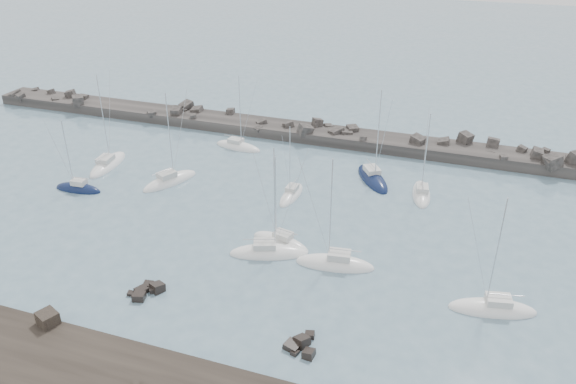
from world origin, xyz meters
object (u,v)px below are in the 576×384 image
(sailboat_2, at_px, (170,181))
(sailboat_0, at_px, (108,165))
(sailboat_6, at_px, (269,253))
(sailboat_7, at_px, (372,179))
(sailboat_3, at_px, (238,147))
(sailboat_5, at_px, (291,195))
(sailboat_9, at_px, (421,194))
(sailboat_10, at_px, (492,309))
(sailboat_8, at_px, (335,264))
(sailboat_4, at_px, (281,243))
(sailboat_1, at_px, (78,189))

(sailboat_2, bearing_deg, sailboat_0, 170.94)
(sailboat_6, height_order, sailboat_7, sailboat_7)
(sailboat_6, bearing_deg, sailboat_2, 148.04)
(sailboat_0, xyz_separation_m, sailboat_3, (16.29, 13.25, -0.01))
(sailboat_5, bearing_deg, sailboat_2, -174.32)
(sailboat_9, distance_m, sailboat_10, 24.92)
(sailboat_3, bearing_deg, sailboat_7, -10.92)
(sailboat_8, bearing_deg, sailboat_4, 163.59)
(sailboat_0, xyz_separation_m, sailboat_8, (40.38, -14.33, 0.02))
(sailboat_1, bearing_deg, sailboat_2, 30.06)
(sailboat_7, xyz_separation_m, sailboat_9, (7.46, -2.55, -0.00))
(sailboat_7, bearing_deg, sailboat_1, -156.43)
(sailboat_4, distance_m, sailboat_9, 23.29)
(sailboat_9, bearing_deg, sailboat_0, -172.65)
(sailboat_5, height_order, sailboat_10, sailboat_10)
(sailboat_1, distance_m, sailboat_8, 39.94)
(sailboat_7, height_order, sailboat_10, sailboat_7)
(sailboat_9, bearing_deg, sailboat_1, -162.70)
(sailboat_3, distance_m, sailboat_10, 50.91)
(sailboat_4, bearing_deg, sailboat_6, -103.69)
(sailboat_3, xyz_separation_m, sailboat_7, (23.70, -4.57, 0.02))
(sailboat_2, bearing_deg, sailboat_6, -31.96)
(sailboat_1, xyz_separation_m, sailboat_4, (32.13, -3.77, -0.00))
(sailboat_9, bearing_deg, sailboat_10, -66.31)
(sailboat_3, bearing_deg, sailboat_8, -48.86)
(sailboat_5, bearing_deg, sailboat_10, -31.38)
(sailboat_4, bearing_deg, sailboat_0, 159.79)
(sailboat_5, relative_size, sailboat_7, 0.76)
(sailboat_6, bearing_deg, sailboat_5, 98.39)
(sailboat_5, xyz_separation_m, sailboat_7, (9.72, 8.78, 0.02))
(sailboat_10, bearing_deg, sailboat_8, 172.10)
(sailboat_0, distance_m, sailboat_3, 21.00)
(sailboat_0, height_order, sailboat_9, sailboat_0)
(sailboat_1, height_order, sailboat_4, sailboat_4)
(sailboat_0, xyz_separation_m, sailboat_7, (39.99, 8.68, 0.01))
(sailboat_7, distance_m, sailboat_8, 23.00)
(sailboat_1, bearing_deg, sailboat_9, 17.30)
(sailboat_3, distance_m, sailboat_8, 36.61)
(sailboat_10, bearing_deg, sailboat_9, 113.69)
(sailboat_10, bearing_deg, sailboat_2, 161.98)
(sailboat_2, bearing_deg, sailboat_8, -23.64)
(sailboat_4, distance_m, sailboat_8, 7.68)
(sailboat_3, height_order, sailboat_7, sailboat_7)
(sailboat_1, height_order, sailboat_8, sailboat_8)
(sailboat_6, height_order, sailboat_9, sailboat_6)
(sailboat_3, relative_size, sailboat_4, 1.07)
(sailboat_1, xyz_separation_m, sailboat_9, (46.56, 14.50, -0.01))
(sailboat_7, height_order, sailboat_8, sailboat_7)
(sailboat_0, height_order, sailboat_6, sailboat_0)
(sailboat_10, bearing_deg, sailboat_7, 124.55)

